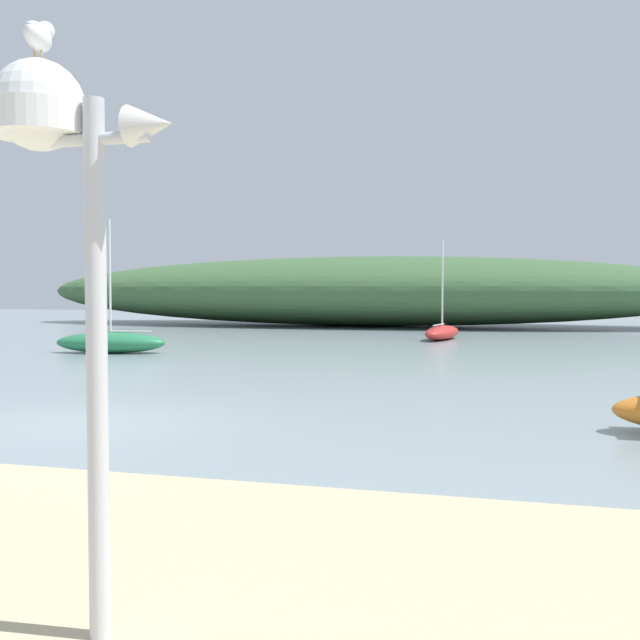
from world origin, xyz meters
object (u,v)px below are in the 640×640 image
at_px(sailboat_centre_water, 442,332).
at_px(sailboat_mid_channel, 111,342).
at_px(mast_structure, 56,156).
at_px(seagull_on_radar, 39,35).

height_order(sailboat_centre_water, sailboat_mid_channel, sailboat_mid_channel).
xyz_separation_m(mast_structure, sailboat_mid_channel, (-10.84, 18.49, -2.58)).
bearing_deg(mast_structure, sailboat_mid_channel, 120.38).
distance_m(mast_structure, sailboat_mid_channel, 21.59).
distance_m(sailboat_centre_water, sailboat_mid_channel, 14.43).
xyz_separation_m(mast_structure, seagull_on_radar, (-0.11, 0.02, 0.69)).
xyz_separation_m(seagull_on_radar, sailboat_mid_channel, (-10.73, 18.48, -3.27)).
relative_size(seagull_on_radar, sailboat_centre_water, 0.08).
relative_size(seagull_on_radar, sailboat_mid_channel, 0.08).
height_order(mast_structure, seagull_on_radar, seagull_on_radar).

